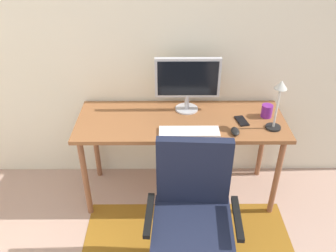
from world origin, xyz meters
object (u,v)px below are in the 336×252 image
at_px(cell_phone, 242,121).
at_px(desk_lamp, 279,98).
at_px(coffee_cup, 267,111).
at_px(keyboard, 189,132).
at_px(desk, 181,128).
at_px(office_chair, 192,227).
at_px(computer_mouse, 235,131).
at_px(monitor, 188,80).

distance_m(cell_phone, desk_lamp, 0.33).
xyz_separation_m(coffee_cup, cell_phone, (-0.20, -0.07, -0.04)).
height_order(keyboard, desk_lamp, desk_lamp).
distance_m(coffee_cup, cell_phone, 0.22).
distance_m(desk, office_chair, 0.80).
height_order(keyboard, computer_mouse, computer_mouse).
bearing_deg(office_chair, desk, 96.65).
relative_size(desk, coffee_cup, 16.00).
bearing_deg(desk_lamp, office_chair, -134.54).
xyz_separation_m(keyboard, cell_phone, (0.40, 0.15, -0.00)).
bearing_deg(office_chair, cell_phone, 63.66).
bearing_deg(coffee_cup, computer_mouse, -140.17).
relative_size(desk, monitor, 3.19).
bearing_deg(office_chair, monitor, 92.88).
bearing_deg(computer_mouse, desk_lamp, 12.82).
bearing_deg(desk_lamp, coffee_cup, 94.17).
height_order(desk_lamp, office_chair, desk_lamp).
bearing_deg(keyboard, cell_phone, 20.55).
distance_m(desk_lamp, office_chair, 1.05).
xyz_separation_m(desk, desk_lamp, (0.67, -0.13, 0.32)).
bearing_deg(desk, coffee_cup, 3.40).
xyz_separation_m(monitor, office_chair, (-0.00, -0.91, -0.58)).
bearing_deg(monitor, desk_lamp, -24.21).
bearing_deg(coffee_cup, keyboard, -159.68).
relative_size(monitor, computer_mouse, 4.75).
bearing_deg(cell_phone, desk_lamp, -35.70).
relative_size(monitor, desk_lamp, 1.30).
xyz_separation_m(computer_mouse, desk_lamp, (0.29, 0.07, 0.23)).
relative_size(computer_mouse, desk_lamp, 0.27).
xyz_separation_m(desk, keyboard, (0.05, -0.18, 0.09)).
relative_size(desk, keyboard, 3.66).
relative_size(monitor, cell_phone, 3.53).
distance_m(computer_mouse, cell_phone, 0.18).
distance_m(desk, computer_mouse, 0.43).
bearing_deg(keyboard, desk, 105.76).
distance_m(desk, desk_lamp, 0.75).
height_order(monitor, computer_mouse, monitor).
distance_m(desk, cell_phone, 0.46).
bearing_deg(keyboard, monitor, 90.28).
height_order(desk, keyboard, keyboard).
xyz_separation_m(keyboard, office_chair, (-0.00, -0.57, -0.34)).
xyz_separation_m(cell_phone, office_chair, (-0.41, -0.72, -0.33)).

